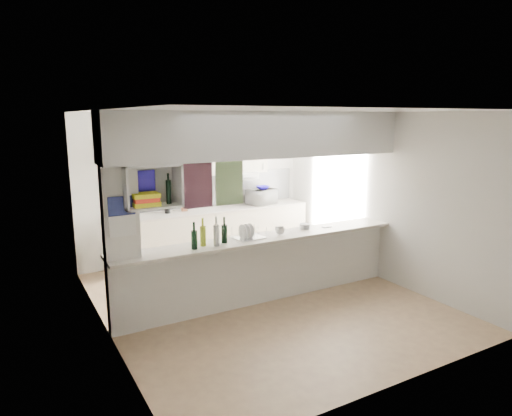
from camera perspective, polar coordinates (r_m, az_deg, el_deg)
floor at (r=6.53m, az=0.90°, el=-11.46°), size 4.80×4.80×0.00m
ceiling at (r=6.02m, az=0.98°, el=12.01°), size 4.80×4.80×0.00m
wall_back at (r=8.27m, az=-7.54°, el=2.68°), size 4.20×0.00×4.20m
wall_left at (r=5.41m, az=-18.60°, el=-2.38°), size 0.00×4.80×4.80m
wall_right at (r=7.42m, az=15.07°, el=1.40°), size 0.00×4.80×4.80m
servery_partition at (r=6.00m, az=-0.48°, el=3.00°), size 4.20×0.50×2.60m
cubby_shelf at (r=5.40m, az=-13.20°, el=2.32°), size 0.65×0.35×0.50m
kitchen_run at (r=8.18m, az=-5.72°, el=-0.75°), size 3.60×0.63×2.24m
microwave at (r=8.54m, az=0.71°, el=1.44°), size 0.58×0.45×0.29m
bowl at (r=8.51m, az=0.84°, el=2.58°), size 0.24×0.24×0.06m
dish_rack at (r=6.14m, az=-0.90°, el=-3.05°), size 0.42×0.33×0.21m
cup at (r=6.30m, az=2.99°, el=-2.84°), size 0.16×0.16×0.10m
wine_bottles at (r=5.80m, az=-5.80°, el=-3.44°), size 0.53×0.16×0.38m
plastic_tubs at (r=6.70m, az=6.25°, el=-2.31°), size 0.50×0.18×0.08m
utensil_jar at (r=7.88m, az=-11.02°, el=-0.14°), size 0.10×0.10×0.14m
knife_block at (r=8.00m, az=-8.98°, el=0.36°), size 0.12×0.10×0.21m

